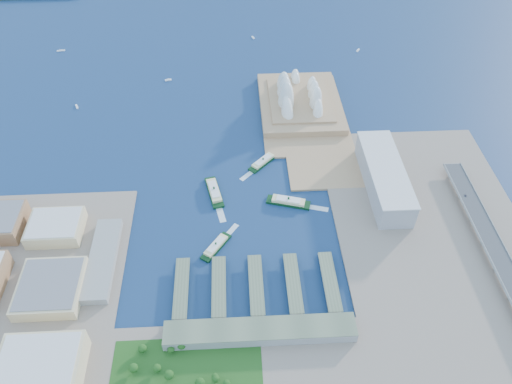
{
  "coord_description": "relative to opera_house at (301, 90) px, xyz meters",
  "views": [
    {
      "loc": [
        -3.52,
        -403.93,
        475.37
      ],
      "look_at": [
        21.26,
        63.71,
        18.0
      ],
      "focal_mm": 35.0,
      "sensor_mm": 36.0,
      "label": 1
    }
  ],
  "objects": [
    {
      "name": "ferry_c",
      "position": [
        -136.78,
        -292.94,
        -27.33
      ],
      "size": [
        38.86,
        47.56,
        9.34
      ],
      "primitive_type": null,
      "rotation": [
        0.0,
        0.0,
        2.52
      ],
      "color": "black",
      "rests_on": "ground"
    },
    {
      "name": "ferry_a",
      "position": [
        -139.64,
        -197.24,
        -26.35
      ],
      "size": [
        27.77,
        61.63,
        11.3
      ],
      "primitive_type": null,
      "rotation": [
        0.0,
        0.0,
        0.22
      ],
      "color": "black",
      "rests_on": "ground"
    },
    {
      "name": "boat_d",
      "position": [
        -436.87,
        209.63,
        -30.73
      ],
      "size": [
        15.4,
        5.63,
        2.54
      ],
      "primitive_type": null,
      "rotation": [
        0.0,
        0.0,
        1.73
      ],
      "color": "white",
      "rests_on": "ground"
    },
    {
      "name": "car_c",
      "position": [
        191.0,
        -234.86,
        -16.54
      ],
      "size": [
        1.72,
        4.23,
        1.23
      ],
      "primitive_type": "imported",
      "color": "slate",
      "rests_on": "expressway"
    },
    {
      "name": "ground",
      "position": [
        -105.0,
        -280.0,
        -32.0
      ],
      "size": [
        3000.0,
        3000.0,
        0.0
      ],
      "primitive_type": "plane",
      "color": "#10224A",
      "rests_on": "ground"
    },
    {
      "name": "boat_b",
      "position": [
        -223.09,
        92.75,
        -30.46
      ],
      "size": [
        12.02,
        6.36,
        3.09
      ],
      "primitive_type": null,
      "rotation": [
        0.0,
        0.0,
        1.79
      ],
      "color": "white",
      "rests_on": "ground"
    },
    {
      "name": "west_land",
      "position": [
        -355.0,
        -385.0,
        -30.5
      ],
      "size": [
        220.0,
        390.0,
        3.0
      ],
      "primitive_type": "cube",
      "color": "gray",
      "rests_on": "ground"
    },
    {
      "name": "ferry_b",
      "position": [
        -69.34,
        -138.65,
        -27.12
      ],
      "size": [
        45.34,
        46.31,
        9.77
      ],
      "primitive_type": null,
      "rotation": [
        0.0,
        0.0,
        -0.77
      ],
      "color": "black",
      "rests_on": "ground"
    },
    {
      "name": "west_buildings",
      "position": [
        -355.0,
        -350.0,
        -15.5
      ],
      "size": [
        200.0,
        280.0,
        27.0
      ],
      "primitive_type": null,
      "color": "#906848",
      "rests_on": "west_land"
    },
    {
      "name": "terminal_building",
      "position": [
        -90.0,
        -415.0,
        -23.0
      ],
      "size": [
        200.0,
        28.0,
        12.0
      ],
      "primitive_type": "cube",
      "color": "gray",
      "rests_on": "south_land"
    },
    {
      "name": "boat_a",
      "position": [
        -368.21,
        18.82,
        -30.78
      ],
      "size": [
        7.71,
        12.85,
        2.43
      ],
      "primitive_type": null,
      "rotation": [
        0.0,
        0.0,
        0.39
      ],
      "color": "white",
      "rests_on": "ground"
    },
    {
      "name": "ferry_d",
      "position": [
        -40.85,
        -221.74,
        -26.52
      ],
      "size": [
        59.8,
        30.23,
        10.96
      ],
      "primitive_type": null,
      "rotation": [
        0.0,
        0.0,
        1.29
      ],
      "color": "black",
      "rests_on": "ground"
    },
    {
      "name": "boat_c",
      "position": [
        133.72,
        180.81,
        -30.72
      ],
      "size": [
        8.94,
        11.41,
        2.57
      ],
      "primitive_type": null,
      "rotation": [
        0.0,
        0.0,
        2.57
      ],
      "color": "white",
      "rests_on": "ground"
    },
    {
      "name": "east_land",
      "position": [
        135.0,
        -330.0,
        -30.5
      ],
      "size": [
        240.0,
        500.0,
        3.0
      ],
      "primitive_type": "cube",
      "color": "gray",
      "rests_on": "ground"
    },
    {
      "name": "toaster_building",
      "position": [
        90.0,
        -200.0,
        -11.5
      ],
      "size": [
        45.0,
        155.0,
        35.0
      ],
      "primitive_type": "cube",
      "color": "#94949A",
      "rests_on": "east_land"
    },
    {
      "name": "ferry_wharves",
      "position": [
        -91.0,
        -355.0,
        -27.35
      ],
      "size": [
        184.0,
        90.0,
        9.3
      ],
      "primitive_type": null,
      "color": "#58644C",
      "rests_on": "ground"
    },
    {
      "name": "peninsula",
      "position": [
        2.5,
        -20.0,
        -30.5
      ],
      "size": [
        135.0,
        220.0,
        3.0
      ],
      "primitive_type": "cube",
      "color": "tan",
      "rests_on": "ground"
    },
    {
      "name": "expressway",
      "position": [
        195.0,
        -340.0,
        -23.07
      ],
      "size": [
        26.0,
        340.0,
        11.85
      ],
      "primitive_type": null,
      "color": "gray",
      "rests_on": "east_land"
    },
    {
      "name": "opera_house",
      "position": [
        0.0,
        0.0,
        0.0
      ],
      "size": [
        134.0,
        180.0,
        58.0
      ],
      "primitive_type": null,
      "color": "white",
      "rests_on": "peninsula"
    },
    {
      "name": "boat_e",
      "position": [
        -65.41,
        242.88,
        -30.69
      ],
      "size": [
        6.78,
        11.22,
        2.63
      ],
      "primitive_type": null,
      "rotation": [
        0.0,
        0.0,
        0.34
      ],
      "color": "white",
      "rests_on": "ground"
    }
  ]
}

